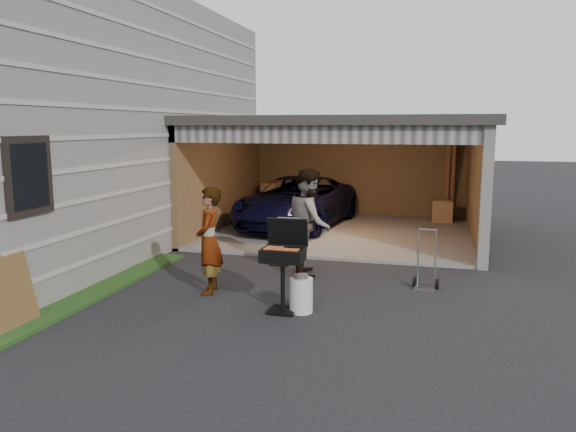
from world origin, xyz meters
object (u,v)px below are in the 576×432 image
plywood_panel (7,294)px  hand_truck (426,277)px  minivan (297,204)px  man (309,222)px  bbq_grill (283,258)px  woman (209,241)px  propane_tank (301,295)px

plywood_panel → hand_truck: hand_truck is taller
minivan → man: (1.34, -4.50, 0.31)m
bbq_grill → minivan: bearing=102.2°
woman → propane_tank: (1.66, -0.56, -0.61)m
propane_tank → woman: bearing=161.3°
minivan → bbq_grill: bbq_grill is taller
woman → hand_truck: woman is taller
woman → propane_tank: bearing=58.0°
woman → plywood_panel: (-1.90, -2.28, -0.36)m
woman → man: bearing=127.1°
woman → bbq_grill: size_ratio=1.28×
propane_tank → plywood_panel: 3.96m
man → hand_truck: man is taller
bbq_grill → propane_tank: (0.26, 0.04, -0.55)m
woman → minivan: bearing=167.1°
propane_tank → plywood_panel: plywood_panel is taller
man → minivan: bearing=3.1°
minivan → woman: (0.04, -6.07, 0.21)m
hand_truck → woman: bearing=-153.9°
woman → plywood_panel: bearing=-53.1°
man → plywood_panel: size_ratio=1.89×
plywood_panel → woman: bearing=50.2°
minivan → plywood_panel: bearing=-95.6°
man → hand_truck: 2.26m
hand_truck → bbq_grill: bearing=-131.3°
minivan → plywood_panel: 8.55m
man → propane_tank: (0.36, -2.13, -0.71)m
man → plywood_panel: 5.02m
minivan → bbq_grill: (1.44, -6.67, 0.15)m
woman → propane_tank: woman is taller
bbq_grill → plywood_panel: 3.72m
hand_truck → plywood_panel: bearing=-139.6°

